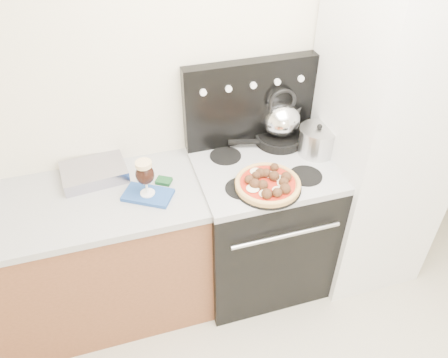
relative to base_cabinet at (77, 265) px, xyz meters
name	(u,v)px	position (x,y,z in m)	size (l,w,h in m)	color
room_shell	(338,240)	(1.02, -0.91, 0.82)	(3.52, 3.01, 2.52)	#BCB19A
base_cabinet	(77,265)	(0.00, 0.00, 0.00)	(1.45, 0.60, 0.86)	brown
countertop	(59,207)	(0.00, 0.00, 0.45)	(1.48, 0.63, 0.04)	#A8A7AA
stove_body	(260,227)	(1.10, -0.02, 0.01)	(0.76, 0.65, 0.88)	black
cooktop	(264,169)	(1.10, -0.02, 0.47)	(0.76, 0.65, 0.04)	#ADADB2
backguard	(250,103)	(1.10, 0.25, 0.74)	(0.76, 0.08, 0.50)	black
fridge	(379,143)	(1.80, -0.05, 0.52)	(0.64, 0.68, 1.90)	silver
foil_sheet	(94,172)	(0.20, 0.17, 0.50)	(0.34, 0.25, 0.07)	#B8B4CC
oven_mitt	(148,195)	(0.45, -0.07, 0.48)	(0.25, 0.14, 0.02)	#21468F
beer_glass	(145,178)	(0.45, -0.07, 0.59)	(0.09, 0.09, 0.20)	black
pizza_pan	(267,187)	(1.05, -0.21, 0.50)	(0.35, 0.35, 0.01)	black
pizza	(268,183)	(1.05, -0.21, 0.53)	(0.34, 0.34, 0.05)	tan
skillet	(279,138)	(1.27, 0.18, 0.52)	(0.28, 0.28, 0.05)	black
tea_kettle	(281,116)	(1.27, 0.18, 0.66)	(0.22, 0.22, 0.25)	silver
stock_pot	(317,141)	(1.44, 0.01, 0.57)	(0.21, 0.21, 0.15)	#BEBEBE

